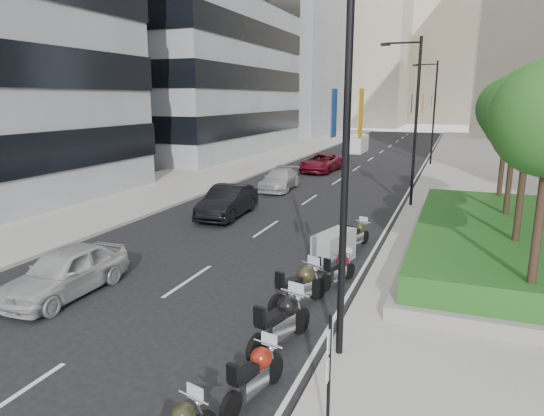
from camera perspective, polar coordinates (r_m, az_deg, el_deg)
The scene contains 26 objects.
ground at distance 12.65m, azimuth -13.35°, elevation -15.42°, with size 160.00×160.00×0.00m, color black.
sidewalk_right at distance 39.60m, azimuth 24.41°, elevation 3.22°, with size 10.00×100.00×0.15m, color #9E9B93.
sidewalk_left at distance 43.64m, azimuth -4.30°, elevation 5.13°, with size 8.00×100.00×0.15m, color #9E9B93.
lane_edge at distance 39.63m, azimuth 16.75°, elevation 3.73°, with size 0.12×100.00×0.01m, color silver.
lane_centre at distance 40.34m, azimuth 9.36°, elevation 4.26°, with size 0.12×100.00×0.01m, color silver.
building_grey_far at distance 85.26m, azimuth -0.09°, elevation 18.97°, with size 22.00×26.00×30.00m, color gray.
building_cream_left at distance 112.36m, azimuth 8.76°, elevation 18.37°, with size 26.00×24.00×34.00m, color #B7AD93.
building_cream_centre at distance 129.83m, azimuth 19.91°, elevation 17.91°, with size 30.00×24.00×38.00m, color #B7AD93.
tree_1 at distance 17.21m, azimuth 28.09°, elevation 9.73°, with size 2.80×2.80×6.30m.
tree_2 at distance 21.19m, azimuth 26.86°, elevation 10.17°, with size 2.80×2.80×6.30m.
tree_3 at distance 25.17m, azimuth 26.01°, elevation 10.46°, with size 2.80×2.80×6.30m.
lamp_post_0 at distance 10.40m, azimuth 7.88°, elevation 8.03°, with size 2.34×0.45×9.00m.
lamp_post_1 at distance 27.21m, azimuth 16.30°, elevation 10.56°, with size 2.34×0.45×9.00m.
lamp_post_2 at distance 45.16m, azimuth 18.37°, elevation 11.14°, with size 2.34×0.45×9.00m.
parking_sign at distance 8.55m, azimuth 6.72°, elevation -18.70°, with size 0.06×0.32×2.50m.
motorcycle_1 at distance 10.18m, azimuth -2.02°, elevation -18.98°, with size 0.72×2.04×1.03m.
motorcycle_2 at distance 11.99m, azimuth 1.11°, elevation -13.18°, with size 0.97×2.41×1.23m.
motorcycle_3 at distance 14.08m, azimuth 3.27°, elevation -9.21°, with size 1.16×2.22×1.18m.
motorcycle_4 at distance 15.86m, azimuth 7.84°, elevation -7.16°, with size 0.85×1.89×0.98m.
motorcycle_5 at distance 17.78m, azimuth 7.29°, elevation -4.68°, with size 1.29×2.10×1.19m.
motorcycle_6 at distance 19.75m, azimuth 10.01°, elevation -3.15°, with size 0.79×1.99×1.01m.
car_a at distance 16.17m, azimuth -23.11°, elevation -6.88°, with size 1.76×4.37×1.49m, color #BBBCBE.
car_b at distance 24.60m, azimuth -5.25°, elevation 0.76°, with size 1.67×4.78×1.57m, color black.
car_c at distance 31.88m, azimuth 0.90°, elevation 3.38°, with size 1.88×4.64×1.35m, color #ACACAE.
car_d at distance 39.87m, azimuth 5.76°, elevation 5.31°, with size 2.42×5.25×1.46m, color maroon.
delivery_van at distance 54.78m, azimuth 9.95°, elevation 7.38°, with size 1.73×4.46×1.87m.
Camera 1 is at (6.51, -9.09, 5.92)m, focal length 32.00 mm.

